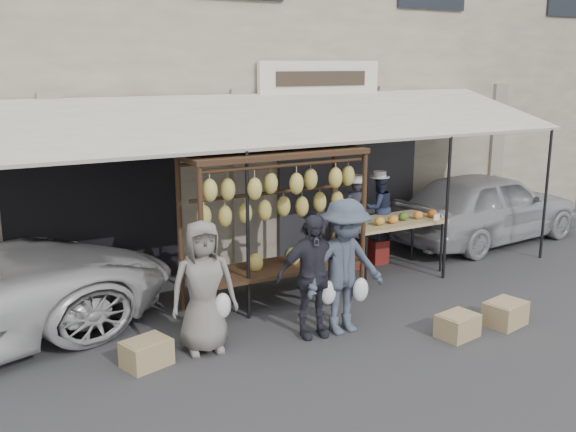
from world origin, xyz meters
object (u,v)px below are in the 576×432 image
object	(u,v)px
crate_far	(146,353)
customer_mid	(312,276)
vendor_right	(379,208)
sedan	(487,206)
crate_near_a	(458,326)
produce_table	(393,222)
banana_rack	(276,199)
customer_right	(345,267)
crate_near_b	(505,313)
vendor_left	(355,211)
customer_left	(203,287)

from	to	relation	value
crate_far	customer_mid	bearing A→B (deg)	-4.89
vendor_right	sedan	distance (m)	2.72
vendor_right	crate_near_a	world-z (taller)	vendor_right
vendor_right	sedan	size ratio (longest dim) A/B	0.27
crate_near_a	produce_table	bearing A→B (deg)	70.59
vendor_right	sedan	world-z (taller)	vendor_right
sedan	banana_rack	bearing A→B (deg)	96.25
produce_table	sedan	size ratio (longest dim) A/B	0.41
customer_right	crate_near_b	world-z (taller)	customer_right
crate_far	banana_rack	bearing A→B (deg)	23.57
vendor_left	crate_near_a	bearing A→B (deg)	89.83
vendor_right	customer_right	xyz separation A→B (m)	(-2.17, -2.19, -0.11)
vendor_right	crate_near_b	xyz separation A→B (m)	(-0.17, -3.05, -0.83)
customer_right	customer_mid	bearing A→B (deg)	164.36
crate_near_a	customer_mid	bearing A→B (deg)	149.13
vendor_left	crate_far	xyz separation A→B (m)	(-4.20, -1.89, -0.84)
crate_near_a	customer_left	bearing A→B (deg)	158.05
customer_mid	crate_near_b	world-z (taller)	customer_mid
produce_table	vendor_left	xyz separation A→B (m)	(-0.37, 0.55, 0.12)
vendor_left	sedan	xyz separation A→B (m)	(3.20, 0.13, -0.29)
banana_rack	vendor_right	xyz separation A→B (m)	(2.50, 0.94, -0.58)
crate_near_b	vendor_left	bearing A→B (deg)	96.24
customer_right	crate_near_b	bearing A→B (deg)	-24.01
crate_near_b	crate_near_a	bearing A→B (deg)	178.79
banana_rack	crate_near_b	size ratio (longest dim) A/B	4.89
customer_left	crate_near_a	size ratio (longest dim) A/B	3.27
crate_near_a	crate_near_b	xyz separation A→B (m)	(0.83, -0.02, 0.01)
produce_table	crate_near_a	distance (m)	2.71
sedan	crate_near_b	bearing A→B (deg)	132.61
customer_left	crate_near_b	distance (m)	4.03
crate_near_b	customer_mid	bearing A→B (deg)	158.16
vendor_left	customer_right	size ratio (longest dim) A/B	0.61
vendor_right	crate_near_a	distance (m)	3.30
customer_mid	crate_near_a	size ratio (longest dim) A/B	3.20
vendor_left	customer_right	bearing A→B (deg)	61.67
vendor_left	crate_near_a	xyz separation A→B (m)	(-0.50, -3.02, -0.84)
customer_right	crate_far	world-z (taller)	customer_right
sedan	produce_table	bearing A→B (deg)	98.38
vendor_right	crate_near_a	size ratio (longest dim) A/B	2.29
customer_mid	crate_near_b	size ratio (longest dim) A/B	2.98
banana_rack	customer_right	bearing A→B (deg)	-75.46
vendor_left	crate_near_b	distance (m)	3.17
produce_table	customer_right	bearing A→B (deg)	-141.53
customer_left	sedan	bearing A→B (deg)	25.88
crate_far	customer_left	bearing A→B (deg)	4.36
banana_rack	crate_near_a	xyz separation A→B (m)	(1.50, -2.10, -1.41)
banana_rack	vendor_left	world-z (taller)	banana_rack
banana_rack	customer_right	xyz separation A→B (m)	(0.32, -1.25, -0.68)
customer_left	customer_right	world-z (taller)	customer_right
vendor_right	crate_near_b	size ratio (longest dim) A/B	2.14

